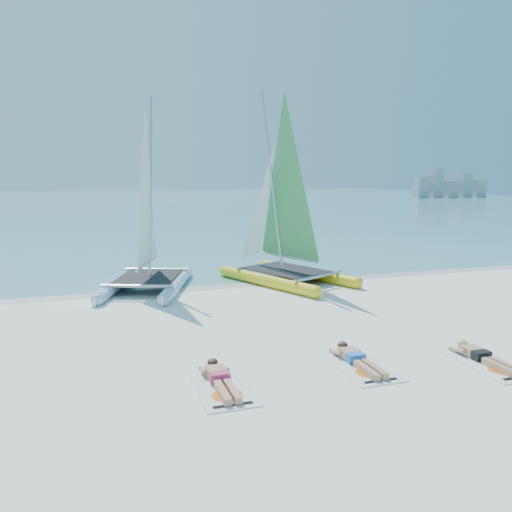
% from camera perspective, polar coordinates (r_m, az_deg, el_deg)
% --- Properties ---
extents(ground, '(140.00, 140.00, 0.00)m').
position_cam_1_polar(ground, '(13.09, 5.79, -7.99)').
color(ground, white).
rests_on(ground, ground).
extents(sea, '(140.00, 115.00, 0.01)m').
position_cam_1_polar(sea, '(74.72, -13.88, 6.02)').
color(sea, '#72BCBE').
rests_on(sea, ground).
extents(wet_sand_strip, '(140.00, 1.40, 0.01)m').
position_cam_1_polar(wet_sand_strip, '(18.10, -1.15, -3.08)').
color(wet_sand_strip, beige).
rests_on(wet_sand_strip, ground).
extents(distant_skyline, '(14.00, 2.00, 5.00)m').
position_cam_1_polar(distant_skyline, '(94.07, 21.15, 7.46)').
color(distant_skyline, '#9EA3AE').
rests_on(distant_skyline, ground).
extents(catamaran_blue, '(3.89, 5.50, 6.82)m').
position_cam_1_polar(catamaran_blue, '(17.29, -12.36, 2.95)').
color(catamaran_blue, '#A9C1DE').
rests_on(catamaran_blue, ground).
extents(catamaran_yellow, '(4.42, 5.80, 7.15)m').
position_cam_1_polar(catamaran_yellow, '(18.28, 2.50, 4.17)').
color(catamaran_yellow, '#FCF41A').
rests_on(catamaran_yellow, ground).
extents(towel_a, '(1.00, 1.85, 0.02)m').
position_cam_1_polar(towel_a, '(9.48, -3.84, -14.80)').
color(towel_a, white).
rests_on(towel_a, ground).
extents(sunbather_a, '(0.37, 1.73, 0.26)m').
position_cam_1_polar(sunbather_a, '(9.60, -4.13, -13.76)').
color(sunbather_a, tan).
rests_on(sunbather_a, towel_a).
extents(towel_b, '(1.00, 1.85, 0.02)m').
position_cam_1_polar(towel_b, '(10.61, 11.91, -12.29)').
color(towel_b, white).
rests_on(towel_b, ground).
extents(sunbather_b, '(0.37, 1.73, 0.26)m').
position_cam_1_polar(sunbather_b, '(10.72, 11.42, -11.41)').
color(sunbather_b, tan).
rests_on(sunbather_b, towel_b).
extents(towel_c, '(1.00, 1.85, 0.02)m').
position_cam_1_polar(towel_c, '(11.57, 25.09, -11.14)').
color(towel_c, white).
rests_on(towel_c, ground).
extents(sunbather_c, '(0.37, 1.73, 0.26)m').
position_cam_1_polar(sunbather_c, '(11.67, 24.48, -10.36)').
color(sunbather_c, tan).
rests_on(sunbather_c, towel_c).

